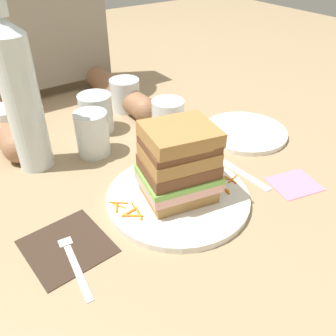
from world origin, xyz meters
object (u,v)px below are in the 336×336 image
Objects in this scene: napkin_dark at (67,246)px; napkin_pink at (294,184)px; knife at (233,167)px; juice_glass at (168,120)px; empty_tumbler_0 at (96,113)px; fork at (71,254)px; side_plate at (245,132)px; main_plate at (178,197)px; water_bottle at (22,97)px; empty_tumbler_2 at (11,124)px; sandwich at (179,164)px; empty_tumbler_1 at (125,95)px; empty_tumbler_3 at (92,134)px.

napkin_pink is at bearing -13.30° from napkin_dark.
juice_glass is (-0.03, 0.18, 0.03)m from knife.
empty_tumbler_0 is (-0.12, 0.11, 0.01)m from juice_glass.
empty_tumbler_0 is (0.20, 0.31, 0.04)m from napkin_dark.
fork is (-0.00, -0.02, 0.00)m from napkin_dark.
fork is 1.94× the size of napkin_pink.
main_plate is at bearing -159.01° from side_plate.
water_bottle is 4.27× the size of empty_tumbler_2.
empty_tumbler_1 is at bearing 73.85° from sandwich.
knife is 0.14m from side_plate.
water_bottle is at bearing 167.07° from empty_tumbler_3.
juice_glass is at bearing 59.11° from main_plate.
water_bottle is at bearing 122.89° from main_plate.
napkin_dark is 1.39× the size of empty_tumbler_0.
water_bottle reaches higher than sandwich.
empty_tumbler_0 reaches higher than fork.
empty_tumbler_1 reaches higher than side_plate.
empty_tumbler_1 is at bearing 51.07° from fork.
empty_tumbler_1 reaches higher than fork.
empty_tumbler_2 is at bearing 128.67° from napkin_pink.
knife is at bearing -144.33° from side_plate.
knife and napkin_pink have the same top height.
empty_tumbler_1 is (0.11, 0.37, -0.04)m from sandwich.
fork is 0.39m from juice_glass.
empty_tumbler_0 is (-0.00, 0.31, 0.04)m from main_plate.
napkin_dark is 0.37× the size of water_bottle.
knife is 0.36m from empty_tumbler_1.
juice_glass is 0.17m from empty_tumbler_1.
empty_tumbler_0 is at bearing -22.13° from empty_tumbler_2.
juice_glass is 0.90× the size of empty_tumbler_3.
napkin_dark is 1.45× the size of juice_glass.
empty_tumbler_0 reaches higher than empty_tumbler_1.
sandwich is at bearing -172.89° from knife.
side_plate is (0.27, 0.10, -0.07)m from sandwich.
empty_tumbler_3 reaches higher than knife.
napkin_dark is 0.38m from empty_tumbler_2.
sandwich is at bearing -2.41° from napkin_dark.
knife is 0.49m from empty_tumbler_2.
knife is 2.17× the size of empty_tumbler_3.
side_plate is at bearing 13.81° from fork.
juice_glass is at bearing 106.28° from napkin_pink.
empty_tumbler_3 is (0.15, 0.24, 0.04)m from fork.
main_plate is 1.31× the size of side_plate.
napkin_dark is at bearing 177.61° from main_plate.
napkin_pink is (0.41, -0.07, -0.00)m from fork.
main_plate is 0.20m from napkin_dark.
empty_tumbler_3 is (-0.17, 0.03, 0.01)m from juice_glass.
napkin_dark and knife have the same top height.
empty_tumbler_3 is (-0.05, 0.23, -0.03)m from sandwich.
juice_glass reaches higher than napkin_dark.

